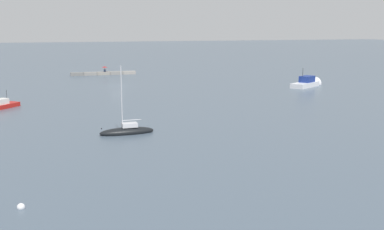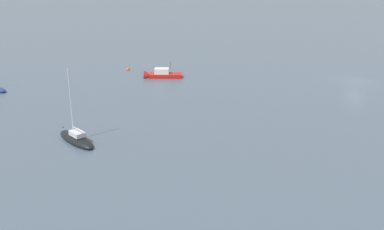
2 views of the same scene
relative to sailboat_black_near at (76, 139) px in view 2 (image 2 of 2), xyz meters
The scene contains 4 objects.
ground_plane 39.94m from the sailboat_black_near, 96.89° to the right, with size 500.00×500.00×0.00m, color #475666.
sailboat_black_near is the anchor object (origin of this frame).
motorboat_red_near 24.27m from the sailboat_black_near, 54.69° to the right, with size 4.67×5.12×2.99m.
mooring_buoy_mid 27.70m from the sailboat_black_near, 42.25° to the right, with size 0.54×0.54×0.54m.
Camera 2 is at (-34.45, 57.62, 17.65)m, focal length 44.43 mm.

